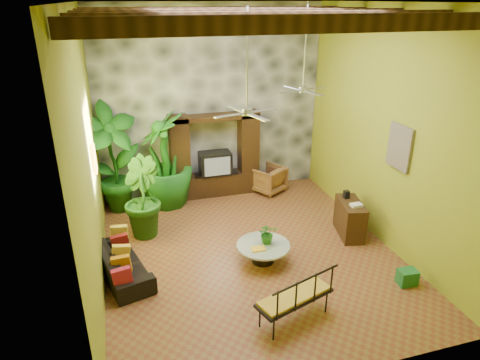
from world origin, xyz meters
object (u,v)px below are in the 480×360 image
object	(u,v)px
sofa	(122,263)
coffee_table	(263,251)
tall_plant_a	(113,159)
side_console	(350,219)
tall_plant_c	(165,160)
ceiling_fan_back	(304,80)
entertainment_center	(215,161)
ceiling_fan_front	(247,101)
green_bin	(407,277)
tall_plant_b	(141,198)
wicker_armchair	(268,179)
iron_bench	(297,296)

from	to	relation	value
sofa	coffee_table	distance (m)	2.84
sofa	tall_plant_a	xyz separation A→B (m)	(0.00, 2.95, 1.13)
coffee_table	side_console	bearing A→B (deg)	12.12
tall_plant_c	ceiling_fan_back	bearing A→B (deg)	-29.53
tall_plant_c	coffee_table	distance (m)	3.77
tall_plant_c	sofa	bearing A→B (deg)	-113.23
entertainment_center	ceiling_fan_front	bearing A→B (deg)	-93.24
green_bin	tall_plant_b	bearing A→B (deg)	144.15
sofa	coffee_table	xyz separation A→B (m)	(2.82, -0.33, -0.02)
tall_plant_c	wicker_armchair	bearing A→B (deg)	-0.23
ceiling_fan_back	coffee_table	xyz separation A→B (m)	(-1.43, -1.61, -3.15)
ceiling_fan_front	tall_plant_b	world-z (taller)	ceiling_fan_front
ceiling_fan_back	ceiling_fan_front	bearing A→B (deg)	-138.37
ceiling_fan_back	iron_bench	xyz separation A→B (m)	(-1.51, -3.49, -2.86)
ceiling_fan_back	wicker_armchair	xyz separation A→B (m)	(-0.13, 1.68, -3.03)
sofa	tall_plant_c	size ratio (longest dim) A/B	0.76
tall_plant_b	tall_plant_c	xyz separation A→B (m)	(0.74, 1.43, 0.32)
wicker_armchair	ceiling_fan_back	bearing A→B (deg)	63.55
ceiling_fan_back	side_console	world-z (taller)	ceiling_fan_back
iron_bench	green_bin	bearing A→B (deg)	-9.69
entertainment_center	iron_bench	size ratio (longest dim) A/B	1.66
sofa	side_console	world-z (taller)	side_console
ceiling_fan_back	tall_plant_c	xyz separation A→B (m)	(-2.98, 1.69, -2.16)
tall_plant_b	iron_bench	distance (m)	4.37
wicker_armchair	tall_plant_a	size ratio (longest dim) A/B	0.29
tall_plant_c	coffee_table	size ratio (longest dim) A/B	2.25
entertainment_center	ceiling_fan_back	bearing A→B (deg)	-50.43
tall_plant_b	coffee_table	world-z (taller)	tall_plant_b
ceiling_fan_front	coffee_table	size ratio (longest dim) A/B	1.69
tall_plant_c	tall_plant_a	bearing A→B (deg)	-179.21
ceiling_fan_front	ceiling_fan_back	xyz separation A→B (m)	(1.80, 1.60, 0.00)
tall_plant_a	tall_plant_b	size ratio (longest dim) A/B	1.53
tall_plant_c	tall_plant_b	bearing A→B (deg)	-117.38
side_console	coffee_table	bearing A→B (deg)	-155.20
entertainment_center	sofa	world-z (taller)	entertainment_center
ceiling_fan_back	tall_plant_a	xyz separation A→B (m)	(-4.25, 1.67, -2.00)
tall_plant_a	wicker_armchair	bearing A→B (deg)	0.09
tall_plant_b	tall_plant_a	bearing A→B (deg)	110.74
entertainment_center	tall_plant_a	xyz separation A→B (m)	(-2.65, -0.27, 0.44)
entertainment_center	tall_plant_c	size ratio (longest dim) A/B	0.97
entertainment_center	wicker_armchair	bearing A→B (deg)	-10.09
wicker_armchair	tall_plant_c	distance (m)	2.98
tall_plant_b	tall_plant_c	distance (m)	1.64
coffee_table	iron_bench	xyz separation A→B (m)	(-0.08, -1.88, 0.29)
tall_plant_a	coffee_table	size ratio (longest dim) A/B	2.55
tall_plant_b	green_bin	bearing A→B (deg)	-35.85
tall_plant_b	iron_bench	bearing A→B (deg)	-59.57
tall_plant_a	coffee_table	xyz separation A→B (m)	(2.82, -3.28, -1.15)
iron_bench	tall_plant_b	bearing A→B (deg)	102.12
ceiling_fan_front	tall_plant_b	xyz separation A→B (m)	(-1.92, 1.86, -2.48)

